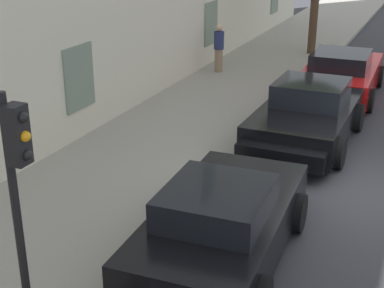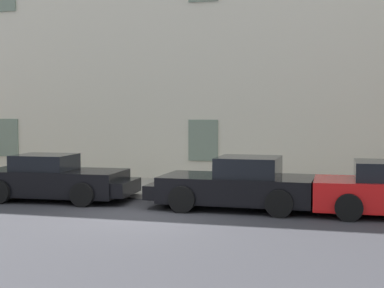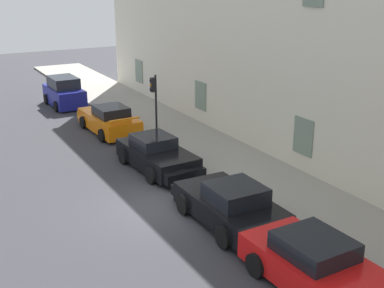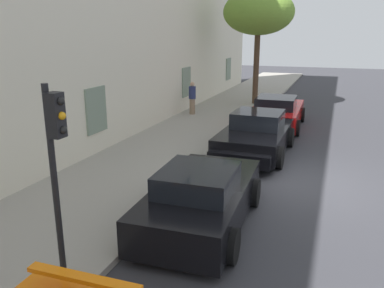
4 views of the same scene
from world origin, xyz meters
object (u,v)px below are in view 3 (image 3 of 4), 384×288
at_px(sportscar_red_lead, 108,120).
at_px(traffic_light, 154,97).
at_px(sportscar_white_middle, 228,204).
at_px(sportscar_yellow_flank, 159,156).
at_px(sportscar_tail_end, 327,274).
at_px(hatchback_parked, 64,93).

bearing_deg(sportscar_red_lead, traffic_light, 20.53).
height_order(sportscar_red_lead, sportscar_white_middle, sportscar_white_middle).
distance_m(sportscar_yellow_flank, traffic_light, 3.74).
bearing_deg(sportscar_red_lead, sportscar_tail_end, -0.62).
bearing_deg(sportscar_tail_end, sportscar_red_lead, 179.38).
height_order(sportscar_tail_end, traffic_light, traffic_light).
relative_size(sportscar_red_lead, hatchback_parked, 1.30).
height_order(sportscar_white_middle, sportscar_tail_end, sportscar_white_middle).
distance_m(hatchback_parked, traffic_light, 9.76).
xyz_separation_m(sportscar_red_lead, sportscar_tail_end, (16.15, -0.17, 0.01)).
relative_size(sportscar_yellow_flank, sportscar_tail_end, 0.92).
distance_m(sportscar_white_middle, hatchback_parked, 17.84).
relative_size(sportscar_red_lead, traffic_light, 1.47).
xyz_separation_m(sportscar_yellow_flank, sportscar_white_middle, (5.28, -0.03, 0.02)).
xyz_separation_m(sportscar_tail_end, hatchback_parked, (-22.48, -0.31, 0.21)).
bearing_deg(sportscar_red_lead, sportscar_yellow_flank, -0.88).
bearing_deg(sportscar_yellow_flank, sportscar_red_lead, 179.12).
distance_m(sportscar_white_middle, sportscar_tail_end, 4.65).
bearing_deg(hatchback_parked, sportscar_yellow_flank, 1.76).
bearing_deg(traffic_light, sportscar_white_middle, -8.95).
distance_m(sportscar_red_lead, sportscar_yellow_flank, 6.22).
bearing_deg(sportscar_yellow_flank, hatchback_parked, -178.24).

